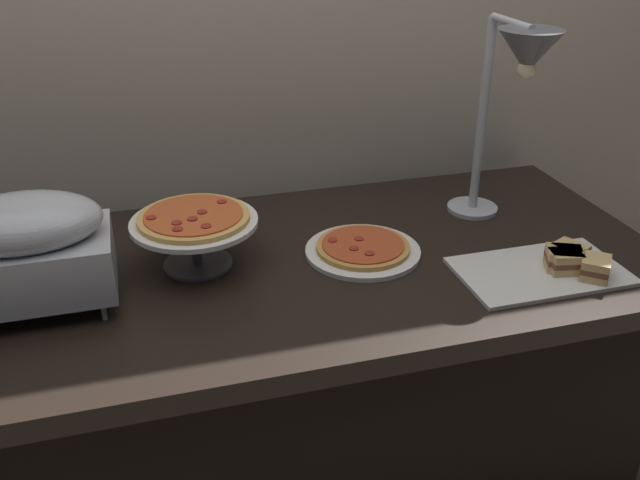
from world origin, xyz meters
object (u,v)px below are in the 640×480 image
object	(u,v)px
sauce_cup_far	(97,229)
sandwich_platter	(556,266)
pizza_plate_center	(194,224)
pizza_plate_front	(363,249)
sauce_cup_near	(69,249)
heat_lamp	(518,74)
chafing_dish	(28,246)

from	to	relation	value
sauce_cup_far	sandwich_platter	bearing A→B (deg)	-25.89
pizza_plate_center	sauce_cup_far	xyz separation A→B (m)	(-0.23, 0.23, -0.09)
sandwich_platter	pizza_plate_front	bearing A→B (deg)	151.73
sauce_cup_near	sandwich_platter	bearing A→B (deg)	-19.98
heat_lamp	pizza_plate_front	distance (m)	0.56
chafing_dish	sandwich_platter	bearing A→B (deg)	-8.79
sandwich_platter	sauce_cup_far	distance (m)	1.16
pizza_plate_front	sauce_cup_near	world-z (taller)	sauce_cup_near
pizza_plate_center	sandwich_platter	bearing A→B (deg)	-18.59
chafing_dish	sandwich_platter	distance (m)	1.18
sandwich_platter	sauce_cup_far	size ratio (longest dim) A/B	5.45
sandwich_platter	sauce_cup_near	xyz separation A→B (m)	(-1.10, 0.40, 0.00)
chafing_dish	sauce_cup_far	xyz separation A→B (m)	(0.12, 0.33, -0.13)
heat_lamp	pizza_plate_center	xyz separation A→B (m)	(-0.78, 0.04, -0.31)
sauce_cup_near	sauce_cup_far	distance (m)	0.12
pizza_plate_center	sauce_cup_near	size ratio (longest dim) A/B	5.12
sauce_cup_far	sauce_cup_near	bearing A→B (deg)	-121.55
chafing_dish	sandwich_platter	size ratio (longest dim) A/B	0.85
sauce_cup_far	pizza_plate_front	bearing A→B (deg)	-24.32
heat_lamp	sandwich_platter	world-z (taller)	heat_lamp
sandwich_platter	sauce_cup_far	world-z (taller)	sandwich_platter
chafing_dish	pizza_plate_front	world-z (taller)	chafing_dish
pizza_plate_front	sandwich_platter	distance (m)	0.46
heat_lamp	sauce_cup_near	distance (m)	1.16
chafing_dish	pizza_plate_front	xyz separation A→B (m)	(0.75, 0.04, -0.14)
heat_lamp	pizza_plate_front	xyz separation A→B (m)	(-0.38, -0.02, -0.41)
sandwich_platter	chafing_dish	bearing A→B (deg)	171.21
chafing_dish	sauce_cup_near	distance (m)	0.26
pizza_plate_front	sauce_cup_far	size ratio (longest dim) A/B	3.99
chafing_dish	heat_lamp	xyz separation A→B (m)	(1.13, 0.06, 0.27)
heat_lamp	sauce_cup_far	distance (m)	1.13
chafing_dish	sauce_cup_near	xyz separation A→B (m)	(0.05, 0.22, -0.13)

